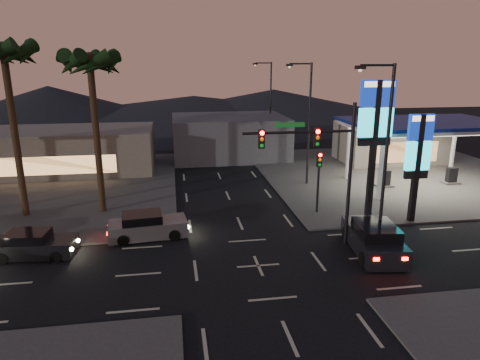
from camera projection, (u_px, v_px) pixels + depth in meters
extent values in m
plane|color=black|center=(258.00, 266.00, 21.85)|extent=(140.00, 140.00, 0.00)
cube|color=#47443F|center=(394.00, 174.00, 39.49)|extent=(24.00, 24.00, 0.12)
cube|color=#47443F|center=(26.00, 189.00, 34.63)|extent=(24.00, 24.00, 0.12)
cylinder|color=silver|center=(381.00, 168.00, 31.41)|extent=(0.36, 0.36, 5.00)
cylinder|color=silver|center=(348.00, 152.00, 37.12)|extent=(0.36, 0.36, 5.00)
cylinder|color=silver|center=(453.00, 148.00, 38.64)|extent=(0.36, 0.36, 5.00)
cube|color=silver|center=(425.00, 124.00, 34.30)|extent=(12.00, 8.00, 0.50)
cube|color=white|center=(424.00, 128.00, 34.38)|extent=(11.60, 7.60, 0.06)
cube|color=navy|center=(425.00, 122.00, 34.26)|extent=(12.20, 8.20, 0.25)
cube|color=black|center=(385.00, 179.00, 35.03)|extent=(0.80, 0.50, 1.40)
cube|color=black|center=(451.00, 176.00, 35.94)|extent=(0.80, 0.50, 1.40)
cube|color=#726B5B|center=(389.00, 143.00, 44.03)|extent=(10.00, 6.00, 4.00)
cube|color=black|center=(373.00, 152.00, 27.17)|extent=(0.35, 0.35, 9.00)
cube|color=navy|center=(378.00, 93.00, 26.18)|extent=(2.20, 0.30, 1.60)
cube|color=white|center=(379.00, 84.00, 26.03)|extent=(1.98, 0.32, 0.35)
cube|color=#18D0E4|center=(375.00, 123.00, 26.66)|extent=(2.20, 0.30, 1.80)
cube|color=black|center=(374.00, 141.00, 26.98)|extent=(2.09, 0.28, 0.50)
cube|color=black|center=(416.00, 170.00, 26.86)|extent=(0.35, 0.35, 7.00)
cube|color=navy|center=(421.00, 127.00, 26.14)|extent=(1.60, 0.30, 1.60)
cube|color=white|center=(422.00, 118.00, 25.99)|extent=(1.44, 0.32, 0.35)
cube|color=#18D0E4|center=(418.00, 156.00, 26.62)|extent=(1.60, 0.30, 1.80)
cube|color=black|center=(416.00, 174.00, 26.94)|extent=(1.52, 0.28, 0.50)
cylinder|color=black|center=(350.00, 176.00, 23.52)|extent=(0.20, 0.20, 8.00)
cylinder|color=black|center=(299.00, 132.00, 22.39)|extent=(6.00, 0.14, 0.14)
cube|color=#0C3F14|center=(290.00, 125.00, 22.21)|extent=(1.60, 0.05, 0.25)
cube|color=black|center=(317.00, 137.00, 22.62)|extent=(0.32, 0.25, 1.00)
sphere|color=#FF0C07|center=(318.00, 132.00, 22.39)|extent=(0.22, 0.22, 0.22)
sphere|color=orange|center=(318.00, 138.00, 22.48)|extent=(0.20, 0.20, 0.20)
sphere|color=#0CB226|center=(318.00, 144.00, 22.57)|extent=(0.20, 0.20, 0.20)
cube|color=black|center=(261.00, 139.00, 22.17)|extent=(0.32, 0.25, 1.00)
sphere|color=#FF0C07|center=(262.00, 133.00, 21.94)|extent=(0.22, 0.22, 0.22)
sphere|color=orange|center=(262.00, 139.00, 22.03)|extent=(0.20, 0.20, 0.20)
sphere|color=#0CB226|center=(262.00, 146.00, 22.12)|extent=(0.20, 0.20, 0.20)
cylinder|color=black|center=(318.00, 186.00, 28.81)|extent=(0.16, 0.16, 4.00)
cube|color=black|center=(319.00, 160.00, 28.33)|extent=(0.32, 0.25, 1.00)
sphere|color=#FF0C07|center=(320.00, 155.00, 28.10)|extent=(0.22, 0.22, 0.22)
sphere|color=orange|center=(320.00, 160.00, 28.19)|extent=(0.20, 0.20, 0.20)
sphere|color=#0CB226|center=(320.00, 165.00, 28.27)|extent=(0.20, 0.20, 0.20)
cylinder|color=black|center=(386.00, 161.00, 22.53)|extent=(0.18, 0.18, 10.00)
cylinder|color=black|center=(378.00, 65.00, 21.07)|extent=(1.80, 0.12, 0.12)
cube|color=black|center=(360.00, 67.00, 20.96)|extent=(0.50, 0.25, 0.18)
sphere|color=#FFCC8C|center=(360.00, 70.00, 21.00)|extent=(0.20, 0.20, 0.20)
cylinder|color=black|center=(309.00, 126.00, 34.89)|extent=(0.18, 0.18, 10.00)
cylinder|color=black|center=(301.00, 64.00, 33.44)|extent=(1.80, 0.12, 0.12)
cube|color=black|center=(290.00, 65.00, 33.33)|extent=(0.50, 0.25, 0.18)
sphere|color=#FFCC8C|center=(289.00, 67.00, 33.36)|extent=(0.20, 0.20, 0.20)
cylinder|color=black|center=(270.00, 108.00, 48.21)|extent=(0.18, 0.18, 10.00)
cylinder|color=black|center=(263.00, 63.00, 46.76)|extent=(1.80, 0.12, 0.12)
cube|color=black|center=(255.00, 64.00, 46.65)|extent=(0.50, 0.25, 0.18)
sphere|color=#FFCC8C|center=(255.00, 65.00, 46.68)|extent=(0.20, 0.20, 0.20)
cylinder|color=black|center=(97.00, 140.00, 28.16)|extent=(0.44, 0.44, 10.20)
sphere|color=black|center=(90.00, 59.00, 26.79)|extent=(0.90, 0.90, 0.90)
cone|color=black|center=(111.00, 64.00, 27.07)|extent=(0.90, 2.74, 1.91)
cone|color=black|center=(107.00, 64.00, 27.89)|extent=(2.57, 2.57, 1.91)
cone|color=black|center=(93.00, 64.00, 28.11)|extent=(2.74, 0.90, 1.91)
cone|color=black|center=(78.00, 64.00, 27.61)|extent=(2.57, 2.57, 1.91)
cone|color=black|center=(68.00, 64.00, 26.67)|extent=(0.90, 2.74, 1.91)
cone|color=black|center=(72.00, 64.00, 25.86)|extent=(2.57, 2.57, 1.91)
cone|color=black|center=(86.00, 64.00, 25.63)|extent=(2.74, 0.90, 1.91)
cone|color=black|center=(103.00, 64.00, 26.14)|extent=(2.57, 2.57, 1.91)
cylinder|color=black|center=(15.00, 137.00, 27.32)|extent=(0.44, 0.44, 10.80)
sphere|color=black|center=(3.00, 49.00, 25.87)|extent=(0.90, 0.90, 0.90)
cone|color=black|center=(26.00, 54.00, 26.15)|extent=(0.90, 2.74, 1.91)
cone|color=black|center=(24.00, 54.00, 26.97)|extent=(2.57, 2.57, 1.91)
cone|color=black|center=(11.00, 55.00, 27.19)|extent=(2.74, 0.90, 1.91)
cone|color=black|center=(14.00, 54.00, 25.22)|extent=(2.57, 2.57, 1.91)
cube|color=#726B5B|center=(66.00, 150.00, 40.12)|extent=(16.00, 8.00, 4.00)
cube|color=#4C4C51|center=(229.00, 137.00, 46.30)|extent=(12.00, 9.00, 4.40)
cone|color=black|center=(49.00, 103.00, 74.34)|extent=(40.00, 40.00, 6.00)
cone|color=black|center=(273.00, 103.00, 80.54)|extent=(50.00, 50.00, 5.00)
cone|color=black|center=(194.00, 107.00, 78.40)|extent=(60.00, 60.00, 4.00)
cube|color=black|center=(35.00, 247.00, 22.79)|extent=(4.32, 2.12, 0.86)
cube|color=black|center=(28.00, 237.00, 22.61)|extent=(2.23, 1.79, 0.62)
cylinder|color=black|center=(66.00, 244.00, 23.71)|extent=(0.63, 0.28, 0.61)
cylinder|color=black|center=(56.00, 257.00, 22.16)|extent=(0.63, 0.28, 0.61)
cylinder|color=black|center=(16.00, 245.00, 23.53)|extent=(0.63, 0.28, 0.61)
cylinder|color=black|center=(2.00, 258.00, 21.98)|extent=(0.63, 0.28, 0.61)
sphere|color=#FFF2BF|center=(78.00, 241.00, 23.46)|extent=(0.21, 0.21, 0.21)
sphere|color=#FFF2BF|center=(71.00, 249.00, 22.36)|extent=(0.21, 0.21, 0.21)
cube|color=slate|center=(148.00, 228.00, 25.25)|extent=(4.70, 2.37, 0.93)
cube|color=black|center=(142.00, 219.00, 25.01)|extent=(2.44, 1.98, 0.67)
cylinder|color=black|center=(171.00, 224.00, 26.49)|extent=(0.68, 0.31, 0.66)
cylinder|color=black|center=(174.00, 235.00, 24.86)|extent=(0.68, 0.31, 0.66)
cylinder|color=black|center=(123.00, 229.00, 25.77)|extent=(0.68, 0.31, 0.66)
cylinder|color=black|center=(123.00, 240.00, 24.14)|extent=(0.68, 0.31, 0.66)
sphere|color=#FFF2BF|center=(185.00, 220.00, 26.38)|extent=(0.23, 0.23, 0.23)
sphere|color=#FFF2BF|center=(188.00, 227.00, 25.23)|extent=(0.23, 0.23, 0.23)
cube|color=#FF140A|center=(108.00, 226.00, 25.22)|extent=(0.11, 0.26, 0.14)
cube|color=#FF140A|center=(108.00, 234.00, 24.07)|extent=(0.11, 0.26, 0.14)
cube|color=black|center=(373.00, 241.00, 23.30)|extent=(2.80, 5.39, 1.05)
cube|color=black|center=(376.00, 231.00, 22.77)|extent=(2.30, 2.81, 0.76)
cylinder|color=black|center=(346.00, 234.00, 24.92)|extent=(0.37, 0.78, 0.75)
cylinder|color=black|center=(380.00, 233.00, 24.98)|extent=(0.37, 0.78, 0.75)
cylinder|color=black|center=(364.00, 259.00, 21.76)|extent=(0.37, 0.78, 0.75)
cylinder|color=black|center=(402.00, 258.00, 21.82)|extent=(0.37, 0.78, 0.75)
cube|color=#FF140A|center=(376.00, 259.00, 20.75)|extent=(0.30, 0.13, 0.16)
cube|color=#FF140A|center=(405.00, 259.00, 20.79)|extent=(0.30, 0.13, 0.16)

